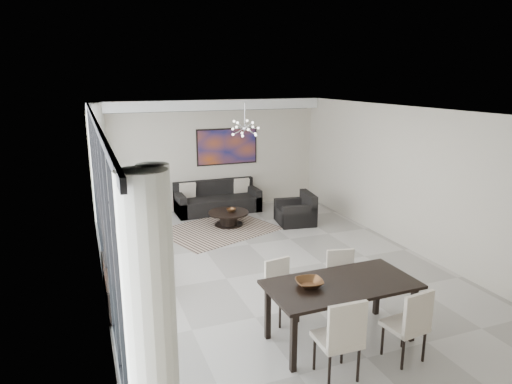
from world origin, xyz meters
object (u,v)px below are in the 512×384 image
dining_table (341,289)px  coffee_table (229,218)px  tv_console (120,283)px  television (128,251)px  sofa_main (217,201)px

dining_table → coffee_table: bearing=88.9°
tv_console → dining_table: size_ratio=0.84×
coffee_table → tv_console: 4.02m
dining_table → television: bearing=137.9°
tv_console → dining_table: (2.65, -2.29, 0.48)m
coffee_table → television: 3.99m
sofa_main → coffee_table: bearing=-93.7°
television → coffee_table: bearing=-51.5°
coffee_table → tv_console: tv_console is taller
television → dining_table: 3.35m
coffee_table → tv_console: (-2.75, -2.93, 0.07)m
television → dining_table: size_ratio=0.49×
coffee_table → dining_table: (-0.10, -5.21, 0.56)m
television → sofa_main: bearing=-42.8°
coffee_table → television: size_ratio=0.98×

